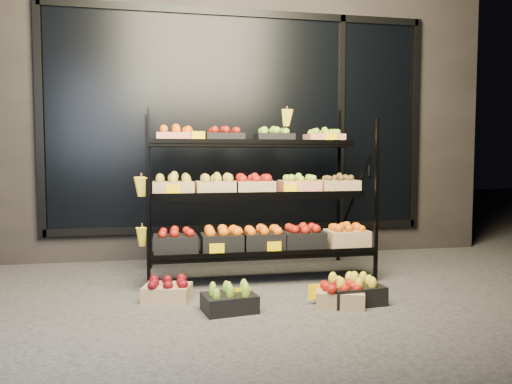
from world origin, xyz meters
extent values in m
plane|color=#514F4C|center=(0.00, 0.00, 0.00)|extent=(24.00, 24.00, 0.00)
cube|color=#2D2826|center=(0.00, 2.60, 1.75)|extent=(6.00, 2.00, 3.50)
cube|color=black|center=(0.00, 1.58, 1.55)|extent=(4.20, 0.04, 2.40)
cube|color=black|center=(0.00, 1.56, 0.34)|extent=(4.30, 0.06, 0.08)
cube|color=black|center=(0.00, 1.56, 2.76)|extent=(4.30, 0.06, 0.08)
cube|color=black|center=(-2.15, 1.56, 1.55)|extent=(0.08, 0.06, 2.50)
cube|color=black|center=(2.15, 1.56, 1.55)|extent=(0.08, 0.06, 2.50)
cube|color=black|center=(1.20, 1.56, 1.55)|extent=(0.06, 0.06, 2.50)
cylinder|color=black|center=(1.55, 1.53, 1.05)|extent=(0.02, 0.02, 0.25)
cube|color=black|center=(-1.02, 0.18, 0.75)|extent=(0.03, 0.03, 1.50)
cube|color=black|center=(1.02, 0.18, 0.75)|extent=(0.03, 0.03, 1.50)
cube|color=black|center=(-1.02, 1.15, 0.83)|extent=(0.03, 0.03, 1.66)
cube|color=black|center=(1.02, 1.15, 0.83)|extent=(0.03, 0.03, 1.66)
cube|color=black|center=(0.00, 0.35, 0.27)|extent=(2.05, 0.42, 0.03)
cube|color=black|center=(0.00, 0.15, 0.30)|extent=(2.05, 0.02, 0.05)
cube|color=black|center=(0.00, 0.65, 0.77)|extent=(2.05, 0.40, 0.03)
cube|color=black|center=(0.00, 0.46, 0.80)|extent=(2.05, 0.02, 0.05)
cube|color=black|center=(0.00, 0.95, 1.27)|extent=(2.05, 0.40, 0.03)
cube|color=black|center=(0.00, 0.76, 1.30)|extent=(2.05, 0.02, 0.05)
cube|color=tan|center=(-0.76, 0.95, 1.33)|extent=(0.38, 0.28, 0.11)
ellipsoid|color=orange|center=(-0.76, 0.95, 1.42)|extent=(0.32, 0.24, 0.07)
cube|color=black|center=(-0.27, 0.95, 1.33)|extent=(0.38, 0.28, 0.11)
ellipsoid|color=#AE0E0C|center=(-0.27, 0.95, 1.42)|extent=(0.32, 0.24, 0.07)
cube|color=black|center=(0.24, 0.95, 1.33)|extent=(0.38, 0.28, 0.11)
ellipsoid|color=#93CA32|center=(0.24, 0.95, 1.42)|extent=(0.32, 0.24, 0.07)
cube|color=tan|center=(0.78, 0.95, 1.33)|extent=(0.38, 0.28, 0.11)
ellipsoid|color=#93CA32|center=(0.78, 0.95, 1.42)|extent=(0.32, 0.24, 0.07)
cube|color=tan|center=(-0.80, 0.65, 0.85)|extent=(0.38, 0.28, 0.14)
ellipsoid|color=gold|center=(-0.80, 0.65, 0.95)|extent=(0.32, 0.24, 0.07)
cube|color=tan|center=(-0.39, 0.65, 0.85)|extent=(0.38, 0.28, 0.14)
ellipsoid|color=gold|center=(-0.39, 0.65, 0.95)|extent=(0.32, 0.24, 0.07)
cube|color=tan|center=(-0.03, 0.65, 0.85)|extent=(0.38, 0.28, 0.14)
ellipsoid|color=#AE0E0C|center=(-0.03, 0.65, 0.95)|extent=(0.32, 0.24, 0.07)
cube|color=tan|center=(0.43, 0.65, 0.85)|extent=(0.38, 0.28, 0.14)
ellipsoid|color=#93CA32|center=(0.43, 0.65, 0.95)|extent=(0.32, 0.24, 0.07)
cube|color=tan|center=(0.83, 0.65, 0.85)|extent=(0.38, 0.28, 0.14)
ellipsoid|color=brown|center=(0.83, 0.65, 0.95)|extent=(0.32, 0.24, 0.07)
cube|color=black|center=(-0.79, 0.35, 0.37)|extent=(0.38, 0.28, 0.18)
ellipsoid|color=#AE0E0C|center=(-0.79, 0.35, 0.49)|extent=(0.32, 0.24, 0.07)
cube|color=black|center=(-0.37, 0.35, 0.37)|extent=(0.38, 0.28, 0.18)
ellipsoid|color=orange|center=(-0.37, 0.35, 0.49)|extent=(0.32, 0.24, 0.07)
cube|color=black|center=(-0.01, 0.35, 0.37)|extent=(0.38, 0.28, 0.18)
ellipsoid|color=orange|center=(-0.01, 0.35, 0.49)|extent=(0.32, 0.24, 0.07)
cube|color=black|center=(0.38, 0.35, 0.37)|extent=(0.38, 0.28, 0.18)
ellipsoid|color=#AE0E0C|center=(0.38, 0.35, 0.49)|extent=(0.32, 0.24, 0.07)
cube|color=tan|center=(0.81, 0.35, 0.37)|extent=(0.38, 0.28, 0.18)
ellipsoid|color=orange|center=(0.81, 0.35, 0.49)|extent=(0.32, 0.24, 0.07)
ellipsoid|color=yellow|center=(-1.07, 0.20, 0.99)|extent=(0.14, 0.08, 0.22)
ellipsoid|color=yellow|center=(-1.07, 0.20, 0.57)|extent=(0.14, 0.08, 0.22)
ellipsoid|color=yellow|center=(0.35, 0.85, 1.64)|extent=(0.14, 0.08, 0.22)
cube|color=#FFCB00|center=(-0.80, 0.50, 0.84)|extent=(0.13, 0.01, 0.12)
cube|color=#FFCB00|center=(0.29, 0.50, 0.84)|extent=(0.13, 0.01, 0.12)
cube|color=#FFCB00|center=(0.81, 0.80, 1.34)|extent=(0.13, 0.01, 0.12)
cube|color=#FFCB00|center=(-0.55, 0.80, 1.34)|extent=(0.13, 0.01, 0.12)
cube|color=#FFCB00|center=(-0.44, 0.20, 0.34)|extent=(0.13, 0.01, 0.12)
cube|color=#FFCB00|center=(0.07, 0.20, 0.34)|extent=(0.13, 0.01, 0.12)
cube|color=#FFCB00|center=(-0.32, -0.40, 0.06)|extent=(0.13, 0.01, 0.12)
cube|color=#FFCB00|center=(0.26, -0.40, 0.06)|extent=(0.13, 0.01, 0.12)
cube|color=tan|center=(-0.88, -0.07, 0.06)|extent=(0.42, 0.35, 0.12)
ellipsoid|color=maroon|center=(-0.88, -0.07, 0.15)|extent=(0.35, 0.30, 0.07)
cube|color=black|center=(-0.43, -0.45, 0.07)|extent=(0.42, 0.34, 0.13)
ellipsoid|color=#93CA32|center=(-0.43, -0.45, 0.16)|extent=(0.36, 0.29, 0.07)
cube|color=tan|center=(0.43, -0.48, 0.06)|extent=(0.43, 0.38, 0.12)
ellipsoid|color=#AE0E0C|center=(0.43, -0.48, 0.15)|extent=(0.36, 0.32, 0.07)
cube|color=black|center=(0.56, -0.43, 0.07)|extent=(0.45, 0.35, 0.15)
ellipsoid|color=yellow|center=(0.56, -0.43, 0.18)|extent=(0.38, 0.29, 0.07)
camera|label=1|loc=(-0.95, -4.06, 1.15)|focal=35.00mm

